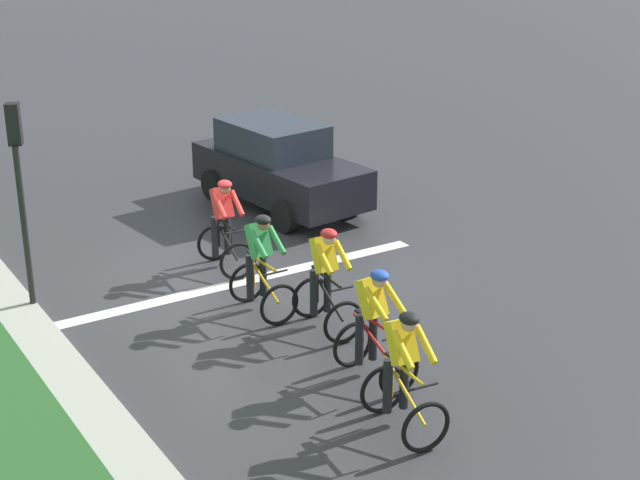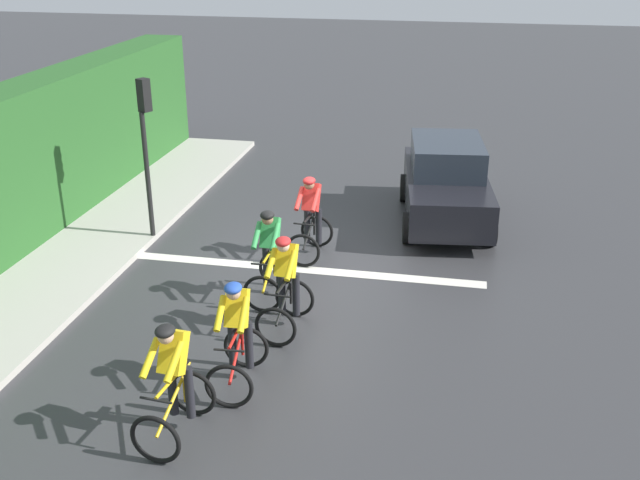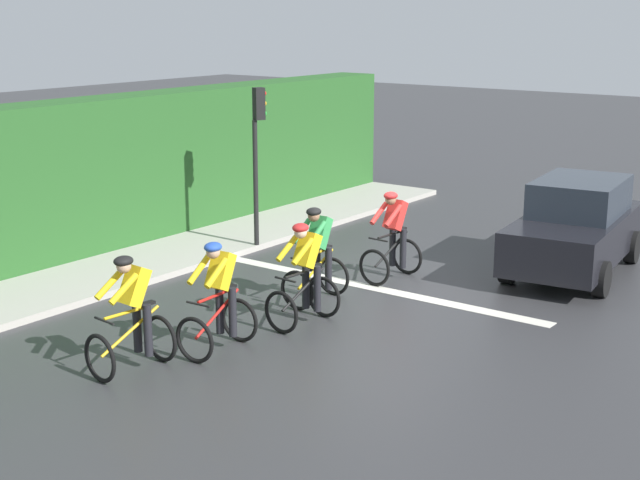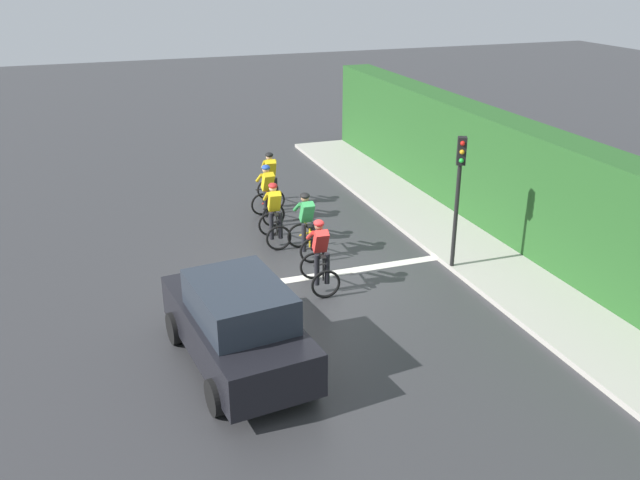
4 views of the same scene
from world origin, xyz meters
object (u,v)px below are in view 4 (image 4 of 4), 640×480
at_px(traffic_light_near_crossing, 459,184).
at_px(cyclist_fourth, 306,227).
at_px(cyclist_mid, 274,215).
at_px(cyclist_trailing, 320,257).
at_px(cyclist_second, 268,195).
at_px(cyclist_lead, 271,181).
at_px(car_black, 237,324).

bearing_deg(traffic_light_near_crossing, cyclist_fourth, 145.73).
height_order(cyclist_mid, traffic_light_near_crossing, traffic_light_near_crossing).
bearing_deg(cyclist_trailing, cyclist_second, 89.30).
bearing_deg(cyclist_trailing, cyclist_fourth, 80.71).
height_order(cyclist_lead, traffic_light_near_crossing, traffic_light_near_crossing).
relative_size(cyclist_mid, cyclist_fourth, 1.00).
bearing_deg(car_black, traffic_light_near_crossing, 21.66).
bearing_deg(cyclist_trailing, traffic_light_near_crossing, -2.83).
xyz_separation_m(cyclist_lead, car_black, (-2.99, -8.36, 0.08)).
bearing_deg(traffic_light_near_crossing, cyclist_second, 124.53).
bearing_deg(cyclist_mid, traffic_light_near_crossing, -41.06).
distance_m(cyclist_second, cyclist_fourth, 2.73).
bearing_deg(traffic_light_near_crossing, cyclist_lead, 115.29).
bearing_deg(traffic_light_near_crossing, cyclist_mid, 138.94).
relative_size(cyclist_fourth, car_black, 0.39).
bearing_deg(cyclist_mid, cyclist_second, 80.44).
bearing_deg(cyclist_trailing, cyclist_mid, 94.37).
xyz_separation_m(cyclist_trailing, car_black, (-2.49, -2.48, 0.08)).
bearing_deg(cyclist_lead, cyclist_mid, -103.81).
distance_m(cyclist_mid, cyclist_fourth, 1.17).
bearing_deg(cyclist_fourth, cyclist_mid, 117.20).
relative_size(cyclist_lead, cyclist_trailing, 1.00).
bearing_deg(cyclist_fourth, traffic_light_near_crossing, -34.27).
distance_m(cyclist_lead, traffic_light_near_crossing, 6.83).
xyz_separation_m(cyclist_fourth, cyclist_trailing, (-0.31, -1.90, 0.00)).
xyz_separation_m(cyclist_lead, cyclist_mid, (-0.72, -2.93, 0.00)).
xyz_separation_m(cyclist_lead, cyclist_trailing, (-0.49, -5.88, 0.00)).
distance_m(cyclist_lead, cyclist_trailing, 5.90).
xyz_separation_m(cyclist_lead, cyclist_second, (-0.44, -1.26, 0.00)).
bearing_deg(cyclist_mid, cyclist_trailing, -85.63).
bearing_deg(car_black, cyclist_lead, 70.35).
relative_size(cyclist_mid, cyclist_trailing, 1.00).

